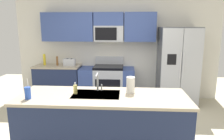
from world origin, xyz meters
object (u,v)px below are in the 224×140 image
Objects in this scene: pepper_mill at (57,61)px; drink_cup_blue at (28,93)px; range_oven at (107,84)px; sink_faucet at (98,80)px; bottle_yellow at (44,60)px; soap_dispenser at (75,89)px; paper_towel_roll at (131,85)px; refrigerator at (177,66)px; toaster at (70,62)px.

drink_cup_blue is (0.40, -2.47, -0.03)m from pepper_mill.
range_oven is 2.16m from sink_faucet.
bottle_yellow is at bearing 174.92° from pepper_mill.
bottle_yellow is 2.61m from soap_dispenser.
drink_cup_blue is (0.74, -2.50, -0.06)m from bottle_yellow.
paper_towel_roll is (0.54, -2.11, 0.58)m from range_oven.
bottle_yellow is 2.67m from sink_faucet.
refrigerator is 8.10× the size of pepper_mill.
sink_faucet reaches higher than soap_dispenser.
bottle_yellow is 1.64× the size of soap_dispenser.
bottle_yellow reaches higher than range_oven.
sink_faucet is at bearing 174.87° from paper_towel_roll.
pepper_mill is 0.80× the size of drink_cup_blue.
paper_towel_roll is (2.14, -2.14, -0.02)m from bottle_yellow.
sink_faucet is 1.17× the size of paper_towel_roll.
pepper_mill is at bearing 122.32° from sink_faucet.
range_oven is 0.74× the size of refrigerator.
drink_cup_blue is at bearing -165.75° from paper_towel_roll.
pepper_mill is 0.82× the size of bottle_yellow.
refrigerator is 10.88× the size of soap_dispenser.
bottle_yellow is at bearing 178.28° from refrigerator.
soap_dispenser is (-1.98, -2.14, 0.04)m from refrigerator.
drink_cup_blue is at bearing -136.96° from refrigerator.
paper_towel_roll is at bearing 14.25° from drink_cup_blue.
bottle_yellow is 1.16× the size of paper_towel_roll.
soap_dispenser is at bearing -59.20° from bottle_yellow.
drink_cup_blue reaches higher than bottle_yellow.
toaster is 1.01× the size of bottle_yellow.
refrigerator is at bearing -2.41° from range_oven.
range_oven is 4.82× the size of sink_faucet.
sink_faucet is 0.99m from drink_cup_blue.
pepper_mill is 0.81× the size of sink_faucet.
refrigerator is 6.56× the size of sink_faucet.
paper_towel_roll is at bearing -45.02° from bottle_yellow.
range_oven is at bearing 177.59° from refrigerator.
toaster is at bearing 115.88° from sink_faucet.
drink_cup_blue reaches higher than toaster.
pepper_mill is 2.42m from soap_dispenser.
pepper_mill reaches higher than soap_dispenser.
sink_faucet is (-1.66, -2.00, 0.14)m from refrigerator.
refrigerator is at bearing 47.26° from soap_dispenser.
range_oven is 5.67× the size of paper_towel_roll.
bottle_yellow reaches higher than toaster.
toaster is 2.42m from drink_cup_blue.
bottle_yellow is (-1.60, 0.03, 0.60)m from range_oven.
soap_dispenser is 0.81m from paper_towel_roll.
sink_faucet reaches higher than paper_towel_roll.
range_oven is 4.79× the size of drink_cup_blue.
drink_cup_blue reaches higher than range_oven.
pepper_mill is at bearing -5.08° from bottle_yellow.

